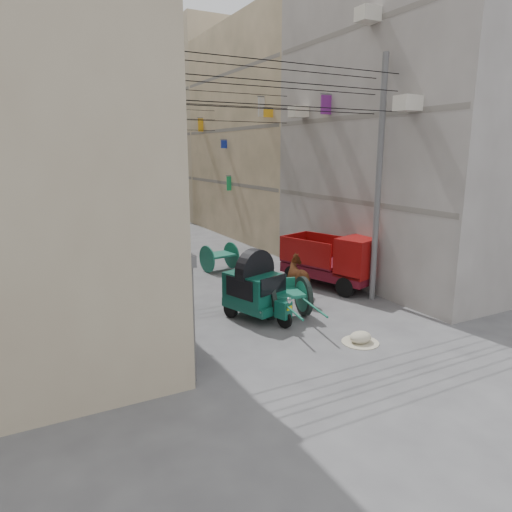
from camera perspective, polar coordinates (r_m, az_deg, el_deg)
ground at (r=10.21m, az=21.85°, el=-17.33°), size 140.00×140.00×0.00m
building_row_right at (r=42.41m, az=-7.23°, el=14.78°), size 8.00×62.00×14.00m
end_cap_building at (r=71.88m, az=-22.74°, el=13.12°), size 22.00×10.00×13.00m
shutters_left at (r=16.56m, az=-16.35°, el=0.19°), size 0.18×14.40×2.88m
signboards at (r=28.11m, az=-13.45°, el=9.37°), size 8.22×40.52×5.67m
ac_units at (r=17.13m, az=11.88°, el=20.85°), size 0.70×6.55×3.35m
utility_poles at (r=23.60m, az=-10.61°, el=10.28°), size 7.40×22.20×8.00m
overhead_cables at (r=21.19m, az=-8.73°, el=17.57°), size 7.40×22.52×1.12m
auto_rickshaw at (r=13.86m, az=-0.11°, el=-3.96°), size 1.79×2.42×1.64m
tonga_cart at (r=14.03m, az=3.79°, el=-5.17°), size 1.48×2.87×1.23m
mini_truck at (r=17.12m, az=10.35°, el=-0.87°), size 2.64×3.93×2.03m
second_cart at (r=19.59m, az=-4.60°, el=-0.04°), size 1.48×1.36×1.16m
feed_sack at (r=12.67m, az=12.93°, el=-9.86°), size 0.62×0.50×0.31m
horse at (r=15.63m, az=5.77°, el=-2.89°), size 0.97×1.84×1.50m
distant_car_white at (r=25.81m, az=-14.63°, el=2.84°), size 1.85×4.04×1.34m
distant_car_grey at (r=31.29m, az=-13.38°, el=4.51°), size 2.04×3.91×1.23m
distant_car_green at (r=42.39m, az=-18.64°, el=6.23°), size 1.68×3.96×1.14m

